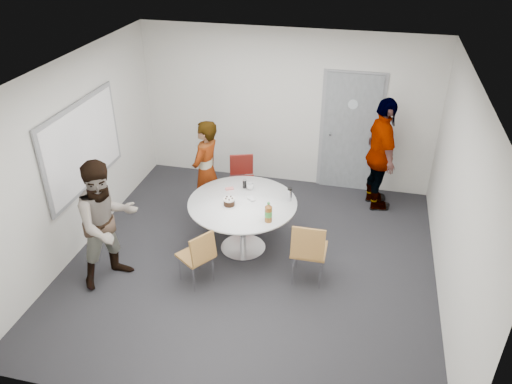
% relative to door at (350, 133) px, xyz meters
% --- Properties ---
extents(floor, '(5.00, 5.00, 0.00)m').
position_rel_door_xyz_m(floor, '(-1.10, -2.48, -1.03)').
color(floor, '#242428').
rests_on(floor, ground).
extents(ceiling, '(5.00, 5.00, 0.00)m').
position_rel_door_xyz_m(ceiling, '(-1.10, -2.48, 1.67)').
color(ceiling, silver).
rests_on(ceiling, wall_back).
extents(wall_back, '(5.00, 0.00, 5.00)m').
position_rel_door_xyz_m(wall_back, '(-1.10, 0.02, 0.32)').
color(wall_back, silver).
rests_on(wall_back, floor).
extents(wall_left, '(0.00, 5.00, 5.00)m').
position_rel_door_xyz_m(wall_left, '(-3.60, -2.48, 0.32)').
color(wall_left, silver).
rests_on(wall_left, floor).
extents(wall_right, '(0.00, 5.00, 5.00)m').
position_rel_door_xyz_m(wall_right, '(1.40, -2.48, 0.32)').
color(wall_right, silver).
rests_on(wall_right, floor).
extents(wall_front, '(5.00, 0.00, 5.00)m').
position_rel_door_xyz_m(wall_front, '(-1.10, -4.98, 0.32)').
color(wall_front, silver).
rests_on(wall_front, floor).
extents(door, '(1.02, 0.17, 2.12)m').
position_rel_door_xyz_m(door, '(0.00, 0.00, 0.00)').
color(door, slate).
rests_on(door, wall_back).
extents(whiteboard, '(0.04, 1.90, 1.25)m').
position_rel_door_xyz_m(whiteboard, '(-3.56, -2.28, 0.42)').
color(whiteboard, gray).
rests_on(whiteboard, wall_left).
extents(table, '(1.52, 1.52, 1.08)m').
position_rel_door_xyz_m(table, '(-1.28, -2.19, -0.35)').
color(table, white).
rests_on(table, floor).
extents(chair_near_left, '(0.56, 0.55, 0.81)m').
position_rel_door_xyz_m(chair_near_left, '(-1.65, -3.06, -0.53)').
color(chair_near_left, brown).
rests_on(chair_near_left, floor).
extents(chair_near_right, '(0.45, 0.48, 0.93)m').
position_rel_door_xyz_m(chair_near_right, '(-0.29, -2.72, -0.46)').
color(chair_near_right, brown).
rests_on(chair_near_right, floor).
extents(chair_far, '(0.51, 0.54, 0.84)m').
position_rel_door_xyz_m(chair_far, '(-1.64, -0.92, -0.52)').
color(chair_far, maroon).
rests_on(chair_far, floor).
extents(person_main, '(0.51, 0.67, 1.65)m').
position_rel_door_xyz_m(person_main, '(-2.05, -1.51, -0.20)').
color(person_main, '#A5C6EA').
rests_on(person_main, floor).
extents(person_left, '(1.03, 1.07, 1.74)m').
position_rel_door_xyz_m(person_left, '(-2.80, -3.20, -0.16)').
color(person_left, white).
rests_on(person_left, floor).
extents(person_right, '(0.76, 1.18, 1.87)m').
position_rel_door_xyz_m(person_right, '(0.53, -0.53, -0.09)').
color(person_right, black).
rests_on(person_right, floor).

